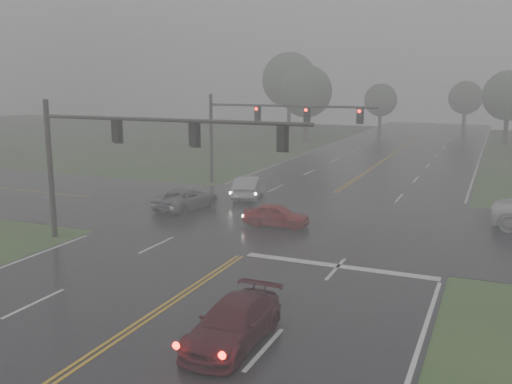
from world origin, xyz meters
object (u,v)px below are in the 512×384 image
at_px(signal_gantry_far, 260,122).
at_px(car_grey, 187,209).
at_px(sedan_red, 276,226).
at_px(signal_gantry_near, 121,145).
at_px(sedan_maroon, 233,344).
at_px(sedan_silver, 249,198).

bearing_deg(signal_gantry_far, car_grey, -96.26).
bearing_deg(signal_gantry_far, sedan_red, -62.74).
xyz_separation_m(signal_gantry_near, signal_gantry_far, (-0.29, 17.43, -0.11)).
bearing_deg(sedan_maroon, sedan_silver, 113.02).
relative_size(sedan_silver, signal_gantry_near, 0.33).
xyz_separation_m(sedan_maroon, sedan_red, (-3.91, 13.72, 0.00)).
relative_size(sedan_red, sedan_silver, 0.80).
bearing_deg(car_grey, signal_gantry_far, -87.95).
distance_m(sedan_maroon, signal_gantry_near, 12.83).
height_order(sedan_red, signal_gantry_far, signal_gantry_far).
height_order(signal_gantry_near, signal_gantry_far, signal_gantry_near).
relative_size(sedan_red, car_grey, 0.78).
bearing_deg(sedan_red, car_grey, 71.16).
height_order(car_grey, signal_gantry_near, signal_gantry_near).
relative_size(sedan_maroon, car_grey, 0.96).
bearing_deg(signal_gantry_near, car_grey, 99.09).
bearing_deg(signal_gantry_near, sedan_maroon, -38.17).
distance_m(sedan_red, signal_gantry_near, 9.73).
height_order(sedan_red, car_grey, car_grey).
relative_size(sedan_maroon, sedan_red, 1.24).
relative_size(sedan_red, signal_gantry_far, 0.28).
distance_m(car_grey, signal_gantry_near, 9.65).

